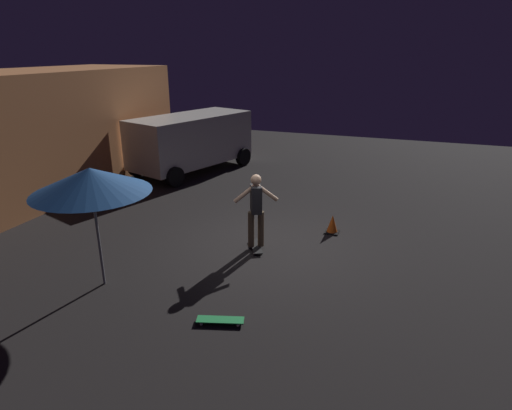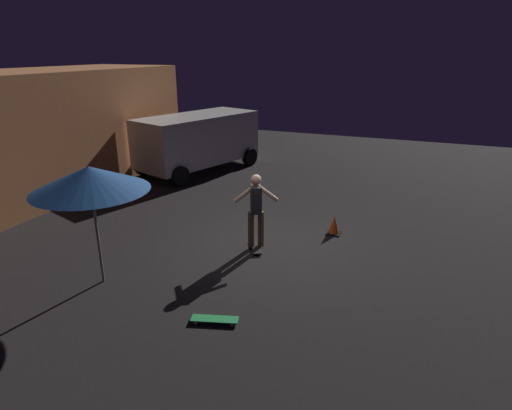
# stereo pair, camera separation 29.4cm
# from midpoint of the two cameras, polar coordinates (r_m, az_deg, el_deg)

# --- Properties ---
(ground_plane) EXTENTS (28.00, 28.00, 0.00)m
(ground_plane) POSITION_cam_midpoint_polar(r_m,az_deg,el_deg) (9.87, 1.92, -5.52)
(ground_plane) COLOR black
(parked_van) EXTENTS (4.96, 3.38, 2.03)m
(parked_van) POSITION_cam_midpoint_polar(r_m,az_deg,el_deg) (15.96, -7.19, 8.67)
(parked_van) COLOR silver
(parked_van) RESTS_ON ground_plane
(patio_umbrella) EXTENTS (2.10, 2.10, 2.30)m
(patio_umbrella) POSITION_cam_midpoint_polar(r_m,az_deg,el_deg) (8.16, -20.24, 3.28)
(patio_umbrella) COLOR slate
(patio_umbrella) RESTS_ON ground_plane
(skateboard_ridden) EXTENTS (0.78, 0.54, 0.07)m
(skateboard_ridden) POSITION_cam_midpoint_polar(r_m,az_deg,el_deg) (9.73, 0.87, -5.52)
(skateboard_ridden) COLOR black
(skateboard_ridden) RESTS_ON ground_plane
(skateboard_spare) EXTENTS (0.42, 0.80, 0.07)m
(skateboard_spare) POSITION_cam_midpoint_polar(r_m,az_deg,el_deg) (7.34, -4.32, -14.90)
(skateboard_spare) COLOR green
(skateboard_spare) RESTS_ON ground_plane
(skater) EXTENTS (0.53, 0.91, 1.67)m
(skater) POSITION_cam_midpoint_polar(r_m,az_deg,el_deg) (9.35, 0.90, -0.08)
(skater) COLOR brown
(skater) RESTS_ON skateboard_ridden
(traffic_cone) EXTENTS (0.34, 0.34, 0.46)m
(traffic_cone) POSITION_cam_midpoint_polar(r_m,az_deg,el_deg) (10.64, 11.09, -2.69)
(traffic_cone) COLOR black
(traffic_cone) RESTS_ON ground_plane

